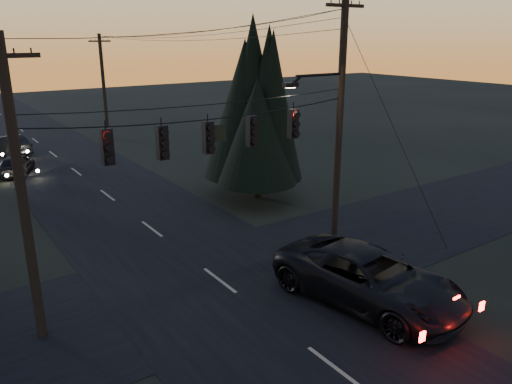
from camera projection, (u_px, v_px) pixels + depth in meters
main_road at (121, 205)px, 25.66m from camera, size 8.00×120.00×0.02m
cross_road at (220, 280)px, 17.81m from camera, size 60.00×7.00×0.02m
utility_pole_right at (333, 245)px, 20.80m from camera, size 5.00×0.30×10.00m
utility_pole_left at (43, 336)px, 14.56m from camera, size 1.80×0.30×8.50m
utility_pole_far_r at (108, 137)px, 42.77m from camera, size 1.80×0.30×8.50m
span_signal_assembly at (210, 135)px, 16.09m from camera, size 11.50×0.44×1.53m
evergreen_right at (258, 109)px, 25.52m from camera, size 4.72×4.72×8.36m
suv_near at (369, 278)px, 16.09m from camera, size 3.94×6.78×1.78m
sedan_oncoming_a at (16, 164)px, 31.18m from camera, size 2.94×4.06×1.29m
sedan_oncoming_b at (9, 145)px, 36.27m from camera, size 2.55×4.57×1.42m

